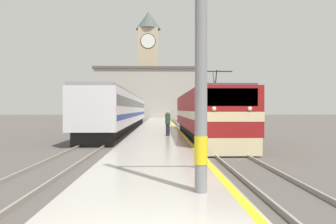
{
  "coord_description": "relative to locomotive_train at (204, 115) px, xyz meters",
  "views": [
    {
      "loc": [
        0.17,
        -3.81,
        2.18
      ],
      "look_at": [
        0.84,
        21.96,
        1.97
      ],
      "focal_mm": 35.0,
      "sensor_mm": 36.0,
      "label": 1
    }
  ],
  "objects": [
    {
      "name": "platform",
      "position": [
        -3.39,
        5.37,
        -1.57
      ],
      "size": [
        3.84,
        140.0,
        0.41
      ],
      "color": "#ADA89E",
      "rests_on": "ground"
    },
    {
      "name": "station_building",
      "position": [
        -5.64,
        48.97,
        3.86
      ],
      "size": [
        23.27,
        8.22,
        11.21
      ],
      "color": "#A8A399",
      "rests_on": "ground"
    },
    {
      "name": "passenger_train",
      "position": [
        -7.07,
        11.31,
        0.23
      ],
      "size": [
        2.92,
        33.45,
        3.7
      ],
      "color": "black",
      "rests_on": "ground"
    },
    {
      "name": "locomotive_train",
      "position": [
        0.0,
        0.0,
        0.0
      ],
      "size": [
        2.92,
        18.19,
        4.42
      ],
      "color": "black",
      "rests_on": "ground"
    },
    {
      "name": "rail_track_far",
      "position": [
        -7.07,
        5.37,
        -1.74
      ],
      "size": [
        2.84,
        140.0,
        0.16
      ],
      "color": "#514C47",
      "rests_on": "ground"
    },
    {
      "name": "person_on_platform",
      "position": [
        -2.67,
        -1.62,
        -0.47
      ],
      "size": [
        0.34,
        0.34,
        1.69
      ],
      "color": "#23232D",
      "rests_on": "platform"
    },
    {
      "name": "ground_plane",
      "position": [
        -3.39,
        10.37,
        -1.77
      ],
      "size": [
        200.0,
        200.0,
        0.0
      ],
      "primitive_type": "plane",
      "color": "#514C47"
    },
    {
      "name": "clock_tower",
      "position": [
        -6.04,
        58.78,
        12.52
      ],
      "size": [
        6.14,
        6.14,
        26.66
      ],
      "color": "tan",
      "rests_on": "ground"
    },
    {
      "name": "catenary_mast",
      "position": [
        -2.24,
        -16.49,
        2.39
      ],
      "size": [
        2.63,
        0.28,
        7.54
      ],
      "color": "gray",
      "rests_on": "platform"
    },
    {
      "name": "rail_track_near",
      "position": [
        0.0,
        5.37,
        -1.74
      ],
      "size": [
        2.83,
        140.0,
        0.16
      ],
      "color": "#514C47",
      "rests_on": "ground"
    }
  ]
}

